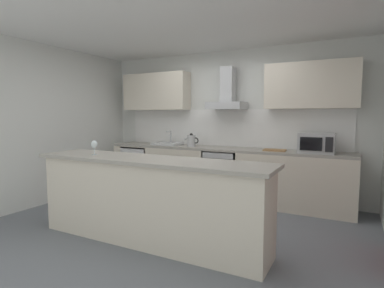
{
  "coord_description": "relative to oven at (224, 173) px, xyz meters",
  "views": [
    {
      "loc": [
        2.03,
        -3.49,
        1.47
      ],
      "look_at": [
        -0.0,
        0.4,
        1.05
      ],
      "focal_mm": 28.94,
      "sensor_mm": 36.0,
      "label": 1
    }
  ],
  "objects": [
    {
      "name": "ground",
      "position": [
        -0.08,
        -1.42,
        -0.47
      ],
      "size": [
        5.84,
        4.53,
        0.02
      ],
      "primitive_type": "cube",
      "color": "slate"
    },
    {
      "name": "ceiling",
      "position": [
        -0.08,
        -1.42,
        2.15
      ],
      "size": [
        5.84,
        4.53,
        0.02
      ],
      "primitive_type": "cube",
      "color": "white"
    },
    {
      "name": "wall_back",
      "position": [
        -0.08,
        0.41,
        0.84
      ],
      "size": [
        5.84,
        0.12,
        2.6
      ],
      "primitive_type": "cube",
      "color": "silver",
      "rests_on": "ground"
    },
    {
      "name": "wall_left",
      "position": [
        -2.56,
        -1.42,
        0.84
      ],
      "size": [
        0.12,
        4.53,
        2.6
      ],
      "primitive_type": "cube",
      "color": "silver",
      "rests_on": "ground"
    },
    {
      "name": "backsplash_tile",
      "position": [
        -0.08,
        0.33,
        0.77
      ],
      "size": [
        4.12,
        0.02,
        0.66
      ],
      "primitive_type": "cube",
      "color": "white"
    },
    {
      "name": "counter_back",
      "position": [
        -0.08,
        0.03,
        -0.01
      ],
      "size": [
        4.26,
        0.6,
        0.9
      ],
      "color": "beige",
      "rests_on": "ground"
    },
    {
      "name": "counter_island",
      "position": [
        -0.09,
        -2.07,
        0.03
      ],
      "size": [
        2.89,
        0.64,
        0.98
      ],
      "color": "beige",
      "rests_on": "ground"
    },
    {
      "name": "upper_cabinets",
      "position": [
        -0.08,
        0.18,
        1.45
      ],
      "size": [
        4.21,
        0.32,
        0.7
      ],
      "color": "beige"
    },
    {
      "name": "oven",
      "position": [
        0.0,
        0.0,
        0.0
      ],
      "size": [
        0.6,
        0.62,
        0.8
      ],
      "color": "slate",
      "rests_on": "ground"
    },
    {
      "name": "refrigerator",
      "position": [
        -1.75,
        -0.0,
        -0.03
      ],
      "size": [
        0.58,
        0.6,
        0.85
      ],
      "color": "white",
      "rests_on": "ground"
    },
    {
      "name": "microwave",
      "position": [
        1.48,
        -0.03,
        0.59
      ],
      "size": [
        0.5,
        0.38,
        0.3
      ],
      "color": "#B7BABC",
      "rests_on": "counter_back"
    },
    {
      "name": "sink",
      "position": [
        -1.14,
        0.01,
        0.47
      ],
      "size": [
        0.5,
        0.4,
        0.26
      ],
      "color": "silver",
      "rests_on": "counter_back"
    },
    {
      "name": "kettle",
      "position": [
        -0.61,
        -0.03,
        0.55
      ],
      "size": [
        0.29,
        0.15,
        0.24
      ],
      "color": "#B7BABC",
      "rests_on": "counter_back"
    },
    {
      "name": "range_hood",
      "position": [
        0.0,
        0.13,
        1.33
      ],
      "size": [
        0.62,
        0.45,
        0.72
      ],
      "color": "#B7BABC"
    },
    {
      "name": "wine_glass",
      "position": [
        -0.85,
        -2.13,
        0.64
      ],
      "size": [
        0.08,
        0.08,
        0.18
      ],
      "color": "silver",
      "rests_on": "counter_island"
    },
    {
      "name": "chopping_board",
      "position": [
        0.86,
        -0.02,
        0.45
      ],
      "size": [
        0.35,
        0.24,
        0.02
      ],
      "primitive_type": "cube",
      "rotation": [
        0.0,
        0.0,
        0.06
      ],
      "color": "#9E7247",
      "rests_on": "counter_back"
    }
  ]
}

